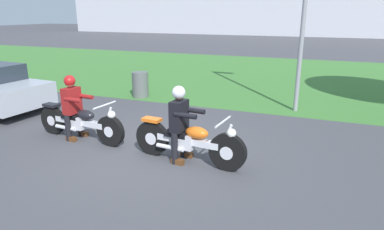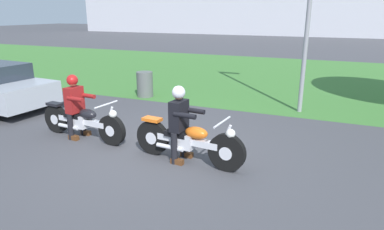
# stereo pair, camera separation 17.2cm
# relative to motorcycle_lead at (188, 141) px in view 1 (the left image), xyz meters

# --- Properties ---
(ground) EXTENTS (120.00, 120.00, 0.00)m
(ground) POSITION_rel_motorcycle_lead_xyz_m (-0.74, 0.11, -0.41)
(ground) COLOR #424247
(grass_verge) EXTENTS (60.00, 12.00, 0.01)m
(grass_verge) POSITION_rel_motorcycle_lead_xyz_m (-0.74, 9.64, -0.40)
(grass_verge) COLOR #3D7533
(grass_verge) RESTS_ON ground
(motorcycle_lead) EXTENTS (2.23, 0.66, 0.90)m
(motorcycle_lead) POSITION_rel_motorcycle_lead_xyz_m (0.00, 0.00, 0.00)
(motorcycle_lead) COLOR black
(motorcycle_lead) RESTS_ON ground
(rider_lead) EXTENTS (0.57, 0.49, 1.42)m
(rider_lead) POSITION_rel_motorcycle_lead_xyz_m (-0.17, 0.02, 0.42)
(rider_lead) COLOR black
(rider_lead) RESTS_ON ground
(motorcycle_follow) EXTENTS (2.29, 0.66, 0.88)m
(motorcycle_follow) POSITION_rel_motorcycle_lead_xyz_m (-2.60, 0.22, -0.01)
(motorcycle_follow) COLOR black
(motorcycle_follow) RESTS_ON ground
(rider_follow) EXTENTS (0.57, 0.49, 1.40)m
(rider_follow) POSITION_rel_motorcycle_lead_xyz_m (-2.77, 0.23, 0.41)
(rider_follow) COLOR black
(rider_follow) RESTS_ON ground
(trash_can) EXTENTS (0.52, 0.52, 0.82)m
(trash_can) POSITION_rel_motorcycle_lead_xyz_m (-3.35, 4.08, 0.00)
(trash_can) COLOR #595E5B
(trash_can) RESTS_ON ground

